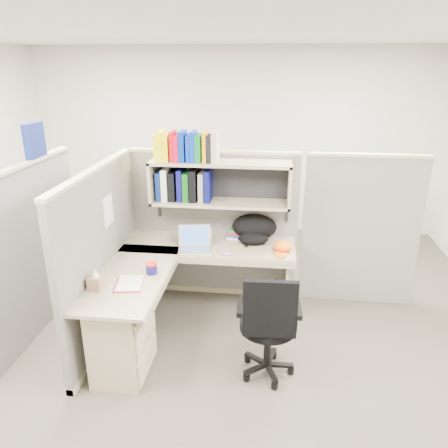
# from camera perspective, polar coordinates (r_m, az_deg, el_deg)

# --- Properties ---
(ground) EXTENTS (6.00, 6.00, 0.00)m
(ground) POSITION_cam_1_polar(r_m,az_deg,el_deg) (4.33, -2.98, -14.53)
(ground) COLOR #353129
(ground) RESTS_ON ground
(room_shell) EXTENTS (6.00, 6.00, 6.00)m
(room_shell) POSITION_cam_1_polar(r_m,az_deg,el_deg) (3.64, -3.45, 6.79)
(room_shell) COLOR #BBB4A9
(room_shell) RESTS_ON ground
(cubicle) EXTENTS (3.79, 1.84, 1.95)m
(cubicle) POSITION_cam_1_polar(r_m,az_deg,el_deg) (4.36, -6.98, -0.82)
(cubicle) COLOR #60605B
(cubicle) RESTS_ON ground
(desk) EXTENTS (1.74, 1.75, 0.73)m
(desk) POSITION_cam_1_polar(r_m,az_deg,el_deg) (3.94, -9.78, -11.09)
(desk) COLOR gray
(desk) RESTS_ON ground
(laptop) EXTENTS (0.36, 0.36, 0.23)m
(laptop) POSITION_cam_1_polar(r_m,az_deg,el_deg) (4.29, -3.89, -1.97)
(laptop) COLOR #B6B6BA
(laptop) RESTS_ON desk
(backpack) EXTENTS (0.52, 0.44, 0.27)m
(backpack) POSITION_cam_1_polar(r_m,az_deg,el_deg) (4.48, 3.95, -0.65)
(backpack) COLOR black
(backpack) RESTS_ON desk
(orange_cap) EXTENTS (0.22, 0.24, 0.10)m
(orange_cap) POSITION_cam_1_polar(r_m,az_deg,el_deg) (4.32, 7.67, -2.86)
(orange_cap) COLOR orange
(orange_cap) RESTS_ON desk
(snack_canister) EXTENTS (0.10, 0.10, 0.10)m
(snack_canister) POSITION_cam_1_polar(r_m,az_deg,el_deg) (3.89, -9.45, -5.68)
(snack_canister) COLOR #110F5B
(snack_canister) RESTS_ON desk
(tissue_box) EXTENTS (0.12, 0.12, 0.18)m
(tissue_box) POSITION_cam_1_polar(r_m,az_deg,el_deg) (3.73, -16.39, -6.91)
(tissue_box) COLOR #997256
(tissue_box) RESTS_ON desk
(mouse) EXTENTS (0.09, 0.07, 0.03)m
(mouse) POSITION_cam_1_polar(r_m,az_deg,el_deg) (4.20, 0.33, -3.91)
(mouse) COLOR #8B9BC5
(mouse) RESTS_ON desk
(paper_cup) EXTENTS (0.09, 0.09, 0.10)m
(paper_cup) POSITION_cam_1_polar(r_m,az_deg,el_deg) (4.60, -2.02, -1.23)
(paper_cup) COLOR white
(paper_cup) RESTS_ON desk
(book_stack) EXTENTS (0.19, 0.23, 0.10)m
(book_stack) POSITION_cam_1_polar(r_m,az_deg,el_deg) (4.62, 1.59, -1.10)
(book_stack) COLOR slate
(book_stack) RESTS_ON desk
(loose_paper) EXTENTS (0.25, 0.31, 0.00)m
(loose_paper) POSITION_cam_1_polar(r_m,az_deg,el_deg) (3.79, -12.20, -7.54)
(loose_paper) COLOR white
(loose_paper) RESTS_ON desk
(task_chair) EXTENTS (0.52, 0.48, 0.99)m
(task_chair) POSITION_cam_1_polar(r_m,az_deg,el_deg) (3.69, 5.75, -14.97)
(task_chair) COLOR black
(task_chair) RESTS_ON ground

